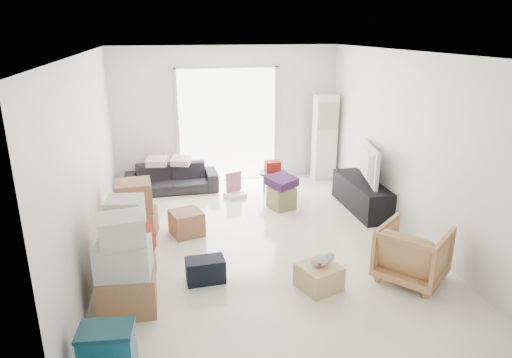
{
  "coord_description": "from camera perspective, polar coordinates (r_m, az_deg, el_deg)",
  "views": [
    {
      "loc": [
        -1.32,
        -5.99,
        2.99
      ],
      "look_at": [
        -0.0,
        0.2,
        0.9
      ],
      "focal_mm": 32.0,
      "sensor_mm": 36.0,
      "label": 1
    }
  ],
  "objects": [
    {
      "name": "armchair",
      "position": [
        6.01,
        19.04,
        -8.46
      ],
      "size": [
        1.04,
        1.04,
        0.79
      ],
      "primitive_type": "imported",
      "rotation": [
        0.0,
        0.0,
        2.27
      ],
      "color": "tan",
      "rests_on": "room_shell"
    },
    {
      "name": "box_stack_b",
      "position": [
        5.79,
        -15.68,
        -8.19
      ],
      "size": [
        0.67,
        0.62,
        1.11
      ],
      "rotation": [
        0.0,
        0.0,
        -0.11
      ],
      "color": "#A66C4B",
      "rests_on": "room_shell"
    },
    {
      "name": "loose_box",
      "position": [
        7.05,
        -8.66,
        -5.44
      ],
      "size": [
        0.55,
        0.55,
        0.37
      ],
      "primitive_type": "cube",
      "rotation": [
        0.0,
        0.0,
        0.29
      ],
      "color": "#A66C4B",
      "rests_on": "room_shell"
    },
    {
      "name": "box_stack_a",
      "position": [
        5.24,
        -16.06,
        -10.83
      ],
      "size": [
        0.63,
        0.52,
        1.14
      ],
      "rotation": [
        0.0,
        0.0,
        0.0
      ],
      "color": "#A66C4B",
      "rests_on": "room_shell"
    },
    {
      "name": "wood_crate",
      "position": [
        5.67,
        7.87,
        -12.01
      ],
      "size": [
        0.58,
        0.58,
        0.3
      ],
      "primitive_type": "cube",
      "rotation": [
        0.0,
        0.0,
        0.36
      ],
      "color": "#DCBF7F",
      "rests_on": "room_shell"
    },
    {
      "name": "plush_bunny",
      "position": [
        5.58,
        8.28,
        -9.97
      ],
      "size": [
        0.31,
        0.19,
        0.16
      ],
      "rotation": [
        0.0,
        0.0,
        0.57
      ],
      "color": "#B2ADA8",
      "rests_on": "wood_crate"
    },
    {
      "name": "blanket",
      "position": [
        7.88,
        3.24,
        -0.53
      ],
      "size": [
        0.58,
        0.58,
        0.14
      ],
      "primitive_type": "cube",
      "rotation": [
        0.0,
        0.0,
        0.5
      ],
      "color": "#462051",
      "rests_on": "ottoman"
    },
    {
      "name": "tv_console",
      "position": [
        8.1,
        13.02,
        -1.98
      ],
      "size": [
        0.46,
        1.55,
        0.52
      ],
      "primitive_type": "cube",
      "color": "black",
      "rests_on": "room_shell"
    },
    {
      "name": "sliding_door",
      "position": [
        9.23,
        -3.58,
        7.3
      ],
      "size": [
        2.1,
        0.04,
        2.33
      ],
      "color": "white",
      "rests_on": "room_shell"
    },
    {
      "name": "toy_walker",
      "position": [
        8.52,
        -2.7,
        -1.41
      ],
      "size": [
        0.43,
        0.42,
        0.46
      ],
      "rotation": [
        0.0,
        0.0,
        0.42
      ],
      "color": "silver",
      "rests_on": "room_shell"
    },
    {
      "name": "television",
      "position": [
        7.99,
        13.19,
        0.24
      ],
      "size": [
        0.87,
        1.22,
        0.14
      ],
      "primitive_type": "imported",
      "rotation": [
        0.0,
        0.0,
        1.33
      ],
      "color": "black",
      "rests_on": "tv_console"
    },
    {
      "name": "storage_bins",
      "position": [
        4.48,
        -17.98,
        -20.13
      ],
      "size": [
        0.5,
        0.37,
        0.55
      ],
      "rotation": [
        0.0,
        0.0,
        -0.09
      ],
      "color": "#0D4356",
      "rests_on": "room_shell"
    },
    {
      "name": "pillow_left",
      "position": [
        8.83,
        -12.38,
        3.09
      ],
      "size": [
        0.42,
        0.35,
        0.12
      ],
      "primitive_type": "cube",
      "rotation": [
        0.0,
        0.0,
        -0.14
      ],
      "color": "#E8A9BD",
      "rests_on": "sofa"
    },
    {
      "name": "room_shell",
      "position": [
        6.35,
        0.42,
        3.26
      ],
      "size": [
        4.98,
        6.48,
        3.18
      ],
      "color": "white",
      "rests_on": "ground"
    },
    {
      "name": "duffel_bag",
      "position": [
        5.79,
        -6.34,
        -11.25
      ],
      "size": [
        0.49,
        0.31,
        0.3
      ],
      "primitive_type": "cube",
      "rotation": [
        0.0,
        0.0,
        0.05
      ],
      "color": "black",
      "rests_on": "room_shell"
    },
    {
      "name": "pillow_right",
      "position": [
        8.79,
        -9.4,
        3.16
      ],
      "size": [
        0.39,
        0.35,
        0.11
      ],
      "primitive_type": "cube",
      "rotation": [
        0.0,
        0.0,
        -0.35
      ],
      "color": "#E8A9BD",
      "rests_on": "sofa"
    },
    {
      "name": "ottoman",
      "position": [
        7.96,
        3.21,
        -2.34
      ],
      "size": [
        0.49,
        0.49,
        0.39
      ],
      "primitive_type": "cube",
      "rotation": [
        0.0,
        0.0,
        0.31
      ],
      "color": "#988D58",
      "rests_on": "room_shell"
    },
    {
      "name": "ac_tower",
      "position": [
        9.48,
        8.55,
        5.14
      ],
      "size": [
        0.45,
        0.3,
        1.75
      ],
      "primitive_type": "cube",
      "color": "white",
      "rests_on": "room_shell"
    },
    {
      "name": "box_stack_c",
      "position": [
        7.04,
        -14.84,
        -3.78
      ],
      "size": [
        0.65,
        0.56,
        0.87
      ],
      "rotation": [
        0.0,
        0.0,
        -0.12
      ],
      "color": "#A66C4B",
      "rests_on": "room_shell"
    },
    {
      "name": "kids_table",
      "position": [
        8.54,
        2.08,
        1.04
      ],
      "size": [
        0.53,
        0.53,
        0.65
      ],
      "rotation": [
        0.0,
        0.0,
        0.28
      ],
      "color": "#1B48AC",
      "rests_on": "room_shell"
    },
    {
      "name": "sofa",
      "position": [
        8.9,
        -10.55,
        0.61
      ],
      "size": [
        1.76,
        0.53,
        0.69
      ],
      "primitive_type": "imported",
      "rotation": [
        0.0,
        0.0,
        0.01
      ],
      "color": "#242328",
      "rests_on": "room_shell"
    }
  ]
}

